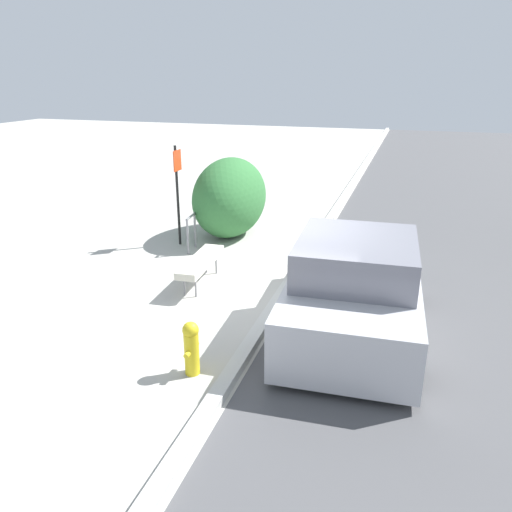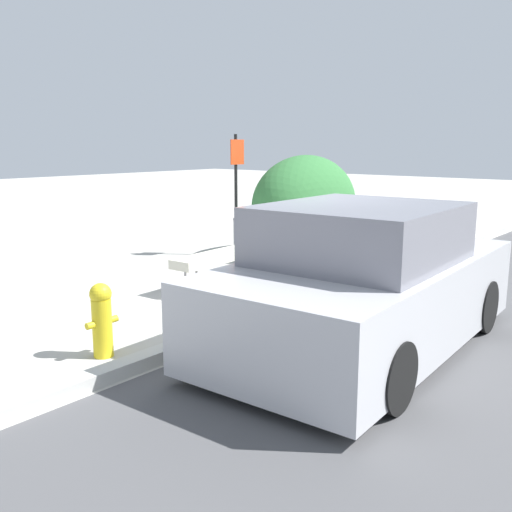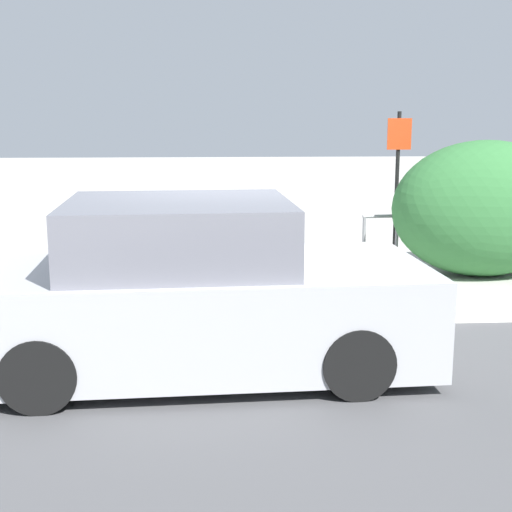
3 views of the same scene
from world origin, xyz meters
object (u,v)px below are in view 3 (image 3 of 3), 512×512
(bench, at_px, (269,254))
(fire_hydrant, at_px, (30,279))
(parked_car_near, at_px, (194,294))
(bike_rack, at_px, (380,236))
(sign_post, at_px, (397,173))

(bench, xyz_separation_m, fire_hydrant, (-2.83, -1.09, -0.04))
(parked_car_near, bearing_deg, fire_hydrant, 132.88)
(bike_rack, xyz_separation_m, sign_post, (0.33, 0.45, 0.88))
(sign_post, bearing_deg, fire_hydrant, -152.75)
(bench, xyz_separation_m, bike_rack, (1.71, 0.97, 0.05))
(bench, distance_m, sign_post, 2.66)
(sign_post, relative_size, fire_hydrant, 3.01)
(bike_rack, xyz_separation_m, fire_hydrant, (-4.54, -2.06, -0.09))
(bike_rack, height_order, fire_hydrant, bike_rack)
(sign_post, xyz_separation_m, parked_car_near, (-2.95, -4.40, -0.70))
(bench, xyz_separation_m, sign_post, (2.04, 1.42, 0.93))
(bike_rack, height_order, sign_post, sign_post)
(fire_hydrant, xyz_separation_m, parked_car_near, (1.93, -1.89, 0.28))
(bench, bearing_deg, bike_rack, 26.29)
(fire_hydrant, bearing_deg, bench, 21.10)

